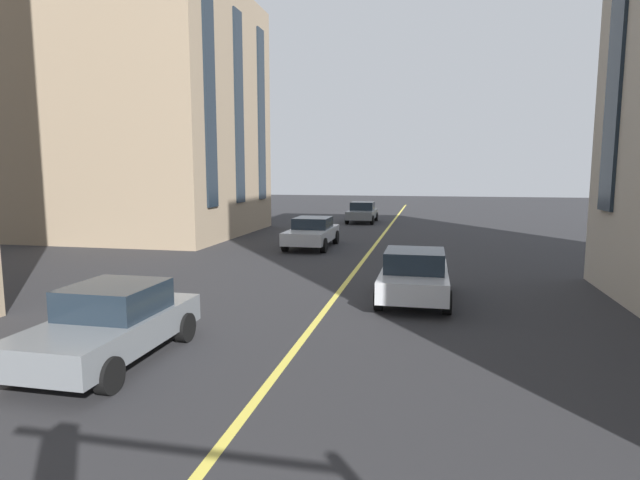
# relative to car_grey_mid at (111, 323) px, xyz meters

# --- Properties ---
(lane_centre_line) EXTENTS (80.00, 0.16, 0.01)m
(lane_centre_line) POSITION_rel_car_grey_mid_xyz_m (6.56, -3.18, -0.70)
(lane_centre_line) COLOR #D8C64C
(lane_centre_line) RESTS_ON ground_plane
(car_grey_mid) EXTENTS (3.90, 1.89, 1.40)m
(car_grey_mid) POSITION_rel_car_grey_mid_xyz_m (0.00, 0.00, 0.00)
(car_grey_mid) COLOR slate
(car_grey_mid) RESTS_ON ground_plane
(car_silver_oncoming) EXTENTS (3.90, 1.89, 1.40)m
(car_silver_oncoming) POSITION_rel_car_grey_mid_xyz_m (5.72, -5.34, 0.00)
(car_silver_oncoming) COLOR #B7BABF
(car_silver_oncoming) RESTS_ON ground_plane
(car_silver_parked_b) EXTENTS (4.40, 1.95, 1.37)m
(car_silver_parked_b) POSITION_rel_car_grey_mid_xyz_m (14.84, -0.39, 0.00)
(car_silver_parked_b) COLOR #B7BABF
(car_silver_parked_b) RESTS_ON ground_plane
(car_grey_far) EXTENTS (3.90, 1.89, 1.40)m
(car_grey_far) POSITION_rel_car_grey_mid_xyz_m (26.99, -1.12, 0.00)
(car_grey_far) COLOR slate
(car_grey_far) RESTS_ON ground_plane
(building_left_near) EXTENTS (11.02, 11.91, 13.04)m
(building_left_near) POSITION_rel_car_grey_mid_xyz_m (18.04, 10.22, 5.82)
(building_left_near) COLOR gray
(building_left_near) RESTS_ON ground_plane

